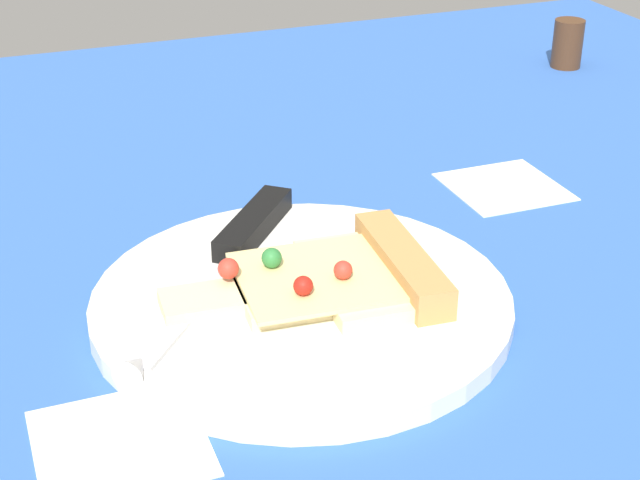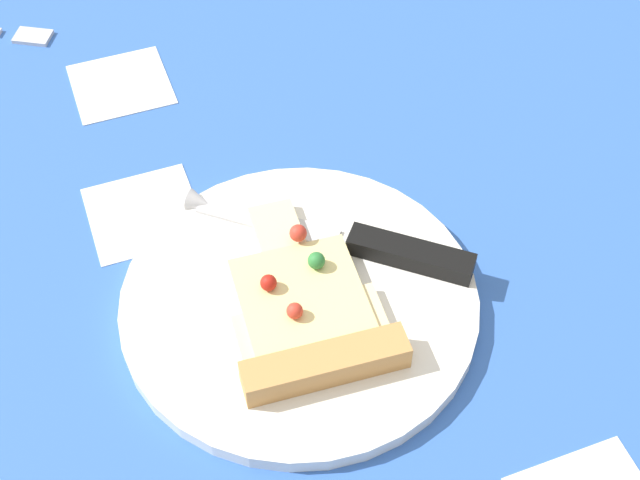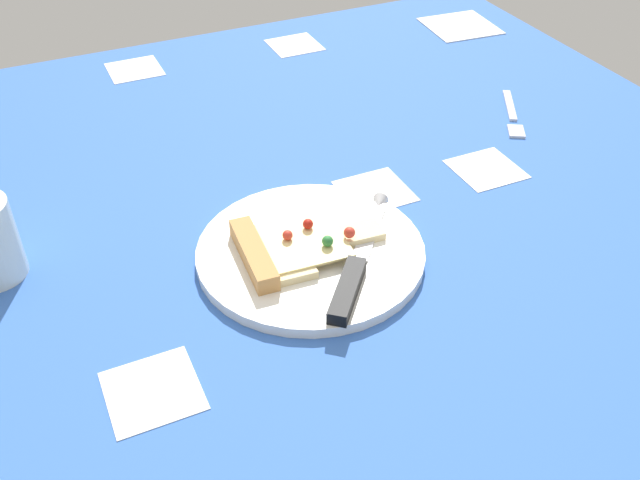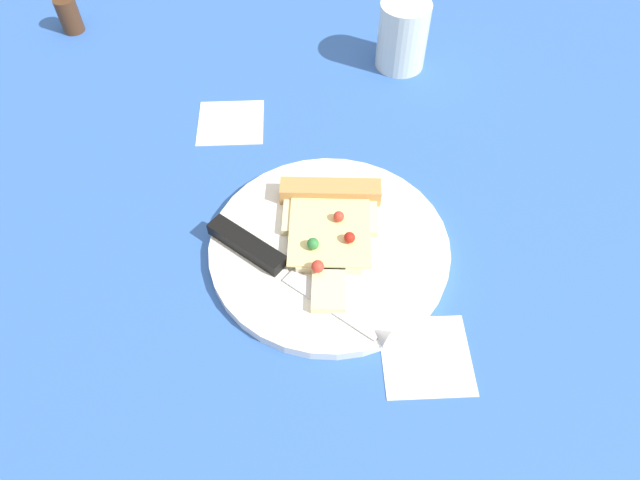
# 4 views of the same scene
# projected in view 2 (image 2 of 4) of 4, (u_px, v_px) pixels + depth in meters

# --- Properties ---
(ground_plane) EXTENTS (1.36, 1.36, 0.03)m
(ground_plane) POSITION_uv_depth(u_px,v_px,m) (261.00, 315.00, 0.70)
(ground_plane) COLOR #3360B7
(ground_plane) RESTS_ON ground
(plate) EXTENTS (0.27, 0.27, 0.01)m
(plate) POSITION_uv_depth(u_px,v_px,m) (299.00, 302.00, 0.68)
(plate) COLOR white
(plate) RESTS_ON ground_plane
(pizza_slice) EXTENTS (0.12, 0.18, 0.03)m
(pizza_slice) POSITION_uv_depth(u_px,v_px,m) (308.00, 316.00, 0.66)
(pizza_slice) COLOR beige
(pizza_slice) RESTS_ON plate
(knife) EXTENTS (0.20, 0.17, 0.02)m
(knife) POSITION_uv_depth(u_px,v_px,m) (355.00, 241.00, 0.70)
(knife) COLOR silver
(knife) RESTS_ON plate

